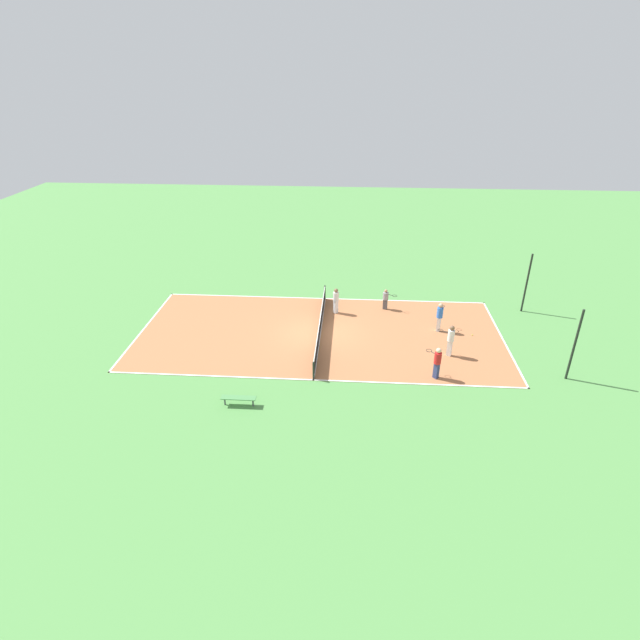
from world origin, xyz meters
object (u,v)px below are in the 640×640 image
Objects in this scene: player_near_blue at (440,315)px; player_near_white at (451,338)px; tennis_ball_near_net at (448,348)px; player_far_white at (336,299)px; player_coach_red at (437,361)px; bench at (239,398)px; player_baseline_gray at (386,298)px; fence_post_back_left at (527,283)px; fence_post_back_right at (575,345)px; tennis_ball_left_sideline at (472,335)px; tennis_net at (320,326)px.

player_near_white reaches higher than player_near_blue.
player_near_white is 1.30m from tennis_ball_near_net.
player_coach_red is (7.12, 5.37, 0.04)m from player_far_white.
bench is 1.18× the size of player_baseline_gray.
fence_post_back_left is (-8.24, 6.64, 0.93)m from player_coach_red.
bench is 16.57m from fence_post_back_right.
bench reaches higher than tennis_ball_near_net.
player_near_white is at bearing -108.27° from fence_post_back_right.
tennis_ball_left_sideline is at bearing -59.23° from player_far_white.
player_near_blue is at bearing -22.78° from player_baseline_gray.
player_near_blue reaches higher than tennis_ball_left_sideline.
tennis_ball_left_sideline is at bearing 31.67° from bench.
player_baseline_gray is at bearing -130.34° from fence_post_back_right.
tennis_ball_left_sideline is at bearing -13.04° from player_baseline_gray.
player_coach_red is 25.53× the size of tennis_ball_near_net.
tennis_ball_left_sideline is at bearing 133.57° from tennis_ball_near_net.
fence_post_back_right reaches higher than bench.
player_near_white is 0.47× the size of fence_post_back_right.
player_baseline_gray is at bearing 66.74° from player_near_blue.
player_near_blue is at bearing 96.22° from tennis_net.
player_far_white is at bearing 67.64° from bench.
player_far_white reaches higher than tennis_net.
player_near_white is (5.63, 3.19, 0.30)m from player_baseline_gray.
player_coach_red is 25.53× the size of tennis_ball_left_sideline.
player_coach_red reaches higher than player_baseline_gray.
player_far_white is 0.43× the size of fence_post_back_right.
tennis_ball_left_sideline is at bearing -102.10° from player_near_white.
player_coach_red is at bearing -95.36° from player_far_white.
player_far_white is at bearing 91.50° from player_near_blue.
tennis_net is 7.09× the size of player_baseline_gray.
tennis_ball_left_sideline is (2.47, 8.17, -0.93)m from player_far_white.
tennis_net is at bearing -118.29° from player_baseline_gray.
tennis_ball_near_net is 2.33m from tennis_ball_left_sideline.
fence_post_back_left is 7.83m from fence_post_back_right.
fence_post_back_right is at bearing 64.51° from tennis_ball_near_net.
player_far_white is 8.58m from tennis_ball_left_sideline.
bench is 0.89× the size of player_near_white.
bench is at bearing -55.32° from fence_post_back_left.
player_near_white is (2.06, 7.21, 0.57)m from tennis_net.
bench is at bearing -60.58° from tennis_ball_near_net.
fence_post_back_left is at bearing 180.00° from fence_post_back_right.
player_baseline_gray is at bearing 55.89° from bench.
tennis_net is at bearing 14.11° from player_coach_red.
player_coach_red is at bearing -19.94° from tennis_ball_near_net.
tennis_net is 7.52m from player_near_white.
bench is 12.20m from tennis_ball_near_net.
player_far_white reaches higher than tennis_ball_near_net.
bench reaches higher than tennis_ball_left_sideline.
bench is 11.77m from player_near_white.
player_near_white is at bearing -40.36° from player_baseline_gray.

